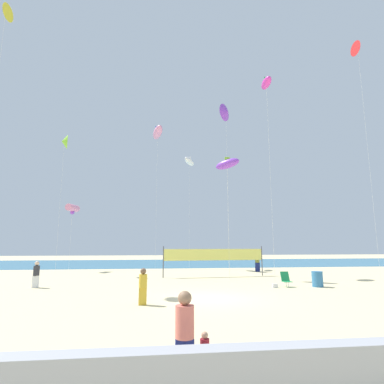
# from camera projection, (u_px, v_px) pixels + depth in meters

# --- Properties ---
(ground_plane) EXTENTS (120.00, 120.00, 0.00)m
(ground_plane) POSITION_uv_depth(u_px,v_px,m) (210.00, 298.00, 14.77)
(ground_plane) COLOR beige
(ocean_band) EXTENTS (120.00, 20.00, 0.01)m
(ocean_band) POSITION_uv_depth(u_px,v_px,m) (173.00, 263.00, 42.91)
(ocean_band) COLOR teal
(ocean_band) RESTS_ON ground
(boardwalk_ledge) EXTENTS (28.00, 0.44, 0.90)m
(boardwalk_ledge) POSITION_uv_depth(u_px,v_px,m) (318.00, 372.00, 5.11)
(boardwalk_ledge) COLOR #A8A8AD
(boardwalk_ledge) RESTS_ON ground
(mother_figure) EXTENTS (0.37, 0.37, 1.63)m
(mother_figure) POSITION_uv_depth(u_px,v_px,m) (185.00, 331.00, 6.02)
(mother_figure) COLOR navy
(mother_figure) RESTS_ON ground
(toddler_figure) EXTENTS (0.19, 0.19, 0.81)m
(toddler_figure) POSITION_uv_depth(u_px,v_px,m) (205.00, 352.00, 6.14)
(toddler_figure) COLOR #99B28C
(toddler_figure) RESTS_ON ground
(beachgoer_olive_shirt) EXTENTS (0.42, 0.42, 1.84)m
(beachgoer_olive_shirt) POSITION_uv_depth(u_px,v_px,m) (257.00, 261.00, 29.41)
(beachgoer_olive_shirt) COLOR navy
(beachgoer_olive_shirt) RESTS_ON ground
(beachgoer_mustard_shirt) EXTENTS (0.35, 0.35, 1.53)m
(beachgoer_mustard_shirt) POSITION_uv_depth(u_px,v_px,m) (143.00, 285.00, 13.26)
(beachgoer_mustard_shirt) COLOR gold
(beachgoer_mustard_shirt) RESTS_ON ground
(beachgoer_charcoal_shirt) EXTENTS (0.35, 0.35, 1.54)m
(beachgoer_charcoal_shirt) POSITION_uv_depth(u_px,v_px,m) (36.00, 273.00, 18.51)
(beachgoer_charcoal_shirt) COLOR white
(beachgoer_charcoal_shirt) RESTS_ON ground
(folding_beach_chair) EXTENTS (0.52, 0.65, 0.89)m
(folding_beach_chair) POSITION_uv_depth(u_px,v_px,m) (286.00, 279.00, 18.86)
(folding_beach_chair) COLOR #1E8C4C
(folding_beach_chair) RESTS_ON ground
(trash_barrel) EXTENTS (0.65, 0.65, 0.92)m
(trash_barrel) POSITION_uv_depth(u_px,v_px,m) (317.00, 279.00, 18.81)
(trash_barrel) COLOR teal
(trash_barrel) RESTS_ON ground
(volleyball_net) EXTENTS (8.28, 0.75, 2.40)m
(volleyball_net) POSITION_uv_depth(u_px,v_px,m) (214.00, 256.00, 24.93)
(volleyball_net) COLOR #4C4C51
(volleyball_net) RESTS_ON ground
(beach_handbag) EXTENTS (0.29, 0.14, 0.23)m
(beach_handbag) POSITION_uv_depth(u_px,v_px,m) (275.00, 286.00, 18.39)
(beach_handbag) COLOR white
(beach_handbag) RESTS_ON ground
(kite_violet_delta) EXTENTS (1.42, 1.43, 15.33)m
(kite_violet_delta) POSITION_uv_depth(u_px,v_px,m) (226.00, 112.00, 28.26)
(kite_violet_delta) COLOR silver
(kite_violet_delta) RESTS_ON ground
(kite_lime_delta) EXTENTS (0.86, 1.42, 12.68)m
(kite_lime_delta) POSITION_uv_depth(u_px,v_px,m) (64.00, 142.00, 28.81)
(kite_lime_delta) COLOR silver
(kite_lime_delta) RESTS_ON ground
(kite_pink_tube) EXTENTS (1.11, 1.74, 6.52)m
(kite_pink_tube) POSITION_uv_depth(u_px,v_px,m) (73.00, 208.00, 31.05)
(kite_pink_tube) COLOR silver
(kite_pink_tube) RESTS_ON ground
(kite_red_delta) EXTENTS (0.46, 1.24, 18.98)m
(kite_red_delta) POSITION_uv_depth(u_px,v_px,m) (358.00, 49.00, 25.26)
(kite_red_delta) COLOR silver
(kite_red_delta) RESTS_ON ground
(kite_violet_inflatable) EXTENTS (2.10, 1.92, 9.42)m
(kite_violet_inflatable) POSITION_uv_depth(u_px,v_px,m) (227.00, 164.00, 24.53)
(kite_violet_inflatable) COLOR silver
(kite_violet_inflatable) RESTS_ON ground
(kite_pink_inflatable) EXTENTS (1.51, 3.00, 16.23)m
(kite_pink_inflatable) POSITION_uv_depth(u_px,v_px,m) (158.00, 132.00, 36.03)
(kite_pink_inflatable) COLOR silver
(kite_pink_inflatable) RESTS_ON ground
(kite_yellow_delta) EXTENTS (0.57, 1.35, 20.06)m
(kite_yellow_delta) POSITION_uv_depth(u_px,v_px,m) (5.00, 13.00, 22.75)
(kite_yellow_delta) COLOR silver
(kite_yellow_delta) RESTS_ON ground
(kite_white_inflatable) EXTENTS (1.71, 2.07, 12.55)m
(kite_white_inflatable) POSITION_uv_depth(u_px,v_px,m) (189.00, 162.00, 35.68)
(kite_white_inflatable) COLOR silver
(kite_white_inflatable) RESTS_ON ground
(kite_magenta_inflatable) EXTENTS (0.72, 1.68, 14.16)m
(kite_magenta_inflatable) POSITION_uv_depth(u_px,v_px,m) (266.00, 83.00, 21.63)
(kite_magenta_inflatable) COLOR silver
(kite_magenta_inflatable) RESTS_ON ground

